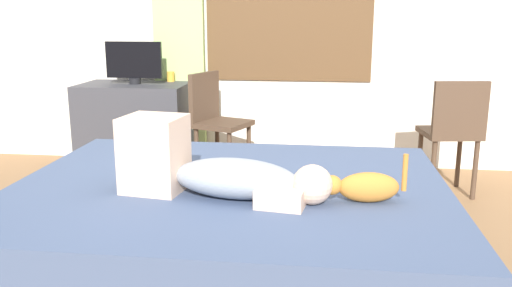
# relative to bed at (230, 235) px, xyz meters

# --- Properties ---
(ground_plane) EXTENTS (16.00, 16.00, 0.00)m
(ground_plane) POSITION_rel_bed_xyz_m (-0.04, -0.03, -0.26)
(ground_plane) COLOR olive
(bed) EXTENTS (2.10, 1.70, 0.52)m
(bed) POSITION_rel_bed_xyz_m (0.00, 0.00, 0.00)
(bed) COLOR #997A56
(bed) RESTS_ON ground
(person_lying) EXTENTS (0.94, 0.38, 0.34)m
(person_lying) POSITION_rel_bed_xyz_m (-0.04, -0.17, 0.38)
(person_lying) COLOR #8C939E
(person_lying) RESTS_ON bed
(cat) EXTENTS (0.36, 0.14, 0.21)m
(cat) POSITION_rel_bed_xyz_m (0.61, -0.18, 0.33)
(cat) COLOR #C67A2D
(cat) RESTS_ON bed
(desk) EXTENTS (0.90, 0.56, 0.74)m
(desk) POSITION_rel_bed_xyz_m (-1.16, 1.93, 0.11)
(desk) COLOR #38383D
(desk) RESTS_ON ground
(tv_monitor) EXTENTS (0.48, 0.10, 0.35)m
(tv_monitor) POSITION_rel_bed_xyz_m (-1.14, 1.93, 0.66)
(tv_monitor) COLOR black
(tv_monitor) RESTS_ON desk
(cup) EXTENTS (0.07, 0.07, 0.09)m
(cup) POSITION_rel_bed_xyz_m (-0.89, 2.13, 0.53)
(cup) COLOR gold
(cup) RESTS_ON desk
(chair_by_desk) EXTENTS (0.49, 0.49, 0.86)m
(chair_by_desk) POSITION_rel_bed_xyz_m (-0.42, 1.74, 0.25)
(chair_by_desk) COLOR #4C3828
(chair_by_desk) RESTS_ON ground
(chair_spare) EXTENTS (0.43, 0.43, 0.86)m
(chair_spare) POSITION_rel_bed_xyz_m (1.36, 1.52, 0.25)
(chair_spare) COLOR #4C3828
(chair_spare) RESTS_ON ground
(curtain_left) EXTENTS (0.44, 0.06, 2.34)m
(curtain_left) POSITION_rel_bed_xyz_m (-0.83, 2.21, 0.91)
(curtain_left) COLOR #ADCC75
(curtain_left) RESTS_ON ground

